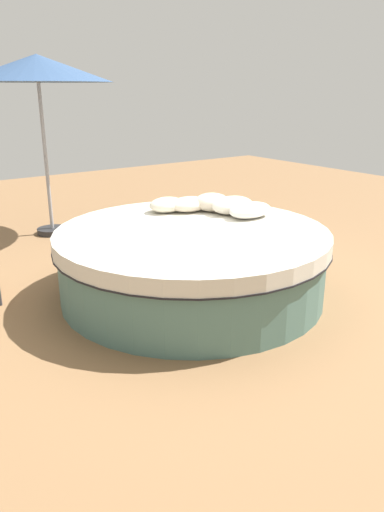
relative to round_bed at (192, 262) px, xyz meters
The scene contains 9 objects.
ground_plane 0.35m from the round_bed, ahead, with size 16.00×16.00×0.00m, color olive.
round_bed is the anchor object (origin of this frame).
throw_pillow_0 0.89m from the round_bed, behind, with size 0.53×0.31×0.17m, color white.
throw_pillow_1 0.91m from the round_bed, 160.07° to the right, with size 0.51×0.37×0.19m, color silver.
throw_pillow_2 0.93m from the round_bed, 141.65° to the right, with size 0.40×0.39×0.20m, color beige.
throw_pillow_3 0.88m from the round_bed, 123.23° to the right, with size 0.48×0.36×0.16m, color beige.
throw_pillow_4 0.89m from the round_bed, 104.80° to the right, with size 0.42×0.33×0.17m, color beige.
patio_umbrella 3.58m from the round_bed, 83.51° to the right, with size 1.99×1.99×2.45m.
side_table 2.16m from the round_bed, 116.60° to the right, with size 0.42×0.42×0.41m, color #B7B7BC.
Camera 1 is at (2.74, 3.80, 2.02)m, focal length 34.44 mm.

